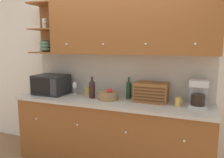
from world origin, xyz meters
name	(u,v)px	position (x,y,z in m)	size (l,w,h in m)	color
ground_plane	(117,155)	(0.00, 0.00, 0.00)	(24.00, 24.00, 0.00)	#896647
wall_back	(118,72)	(0.00, 0.03, 1.30)	(5.07, 0.06, 2.60)	white
counter_unit	(110,133)	(0.00, -0.30, 0.47)	(2.69, 0.63, 0.94)	brown
backsplash_panel	(117,75)	(0.00, -0.01, 1.25)	(2.67, 0.01, 0.62)	#B7B2A8
upper_cabinets	(125,26)	(0.16, -0.16, 1.94)	(2.67, 0.35, 0.75)	brown
microwave	(51,85)	(-0.97, -0.27, 1.09)	(0.48, 0.38, 0.29)	black
wine_glass	(75,86)	(-0.62, -0.18, 1.08)	(0.08, 0.08, 0.19)	silver
mug_blue_second	(88,91)	(-0.43, -0.11, 1.00)	(0.09, 0.08, 0.11)	gold
wine_bottle	(92,88)	(-0.27, -0.28, 1.08)	(0.08, 0.08, 0.31)	black
fruit_basket	(108,95)	(-0.03, -0.28, 1.00)	(0.27, 0.27, 0.17)	#937047
second_wine_bottle	(129,89)	(0.21, -0.12, 1.08)	(0.07, 0.07, 0.30)	#19381E
bread_box	(151,92)	(0.54, -0.17, 1.07)	(0.43, 0.28, 0.25)	brown
mug	(178,102)	(0.89, -0.24, 1.00)	(0.09, 0.08, 0.10)	gold
coffee_maker	(198,93)	(1.12, -0.20, 1.11)	(0.21, 0.24, 0.33)	#B7B7BC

